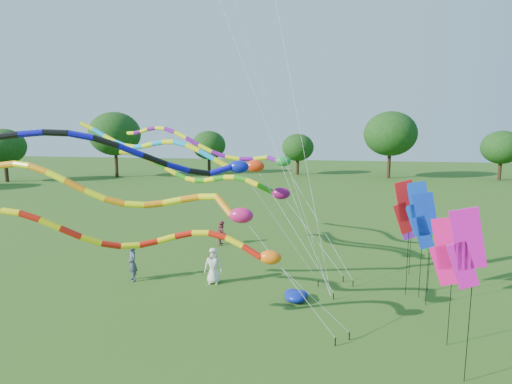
% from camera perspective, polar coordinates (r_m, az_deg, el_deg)
% --- Properties ---
extents(ground, '(160.00, 160.00, 0.00)m').
position_cam_1_polar(ground, '(16.21, 0.54, -19.62)').
color(ground, '#235215').
rests_on(ground, ground).
extents(tree_ring, '(119.97, 119.31, 9.70)m').
position_cam_1_polar(tree_ring, '(13.60, 14.39, -0.92)').
color(tree_ring, '#382314').
rests_on(tree_ring, ground).
extents(tube_kite_red, '(11.50, 2.61, 5.50)m').
position_cam_1_polar(tube_kite_red, '(15.42, -10.52, -6.60)').
color(tube_kite_red, black).
rests_on(tube_kite_red, ground).
extents(tube_kite_orange, '(13.22, 1.16, 6.93)m').
position_cam_1_polar(tube_kite_orange, '(16.21, -14.49, -0.55)').
color(tube_kite_orange, black).
rests_on(tube_kite_orange, ground).
extents(tube_kite_purple, '(13.95, 5.68, 8.26)m').
position_cam_1_polar(tube_kite_purple, '(23.99, -5.72, 6.01)').
color(tube_kite_purple, black).
rests_on(tube_kite_purple, ground).
extents(tube_kite_blue, '(15.84, 6.13, 8.38)m').
position_cam_1_polar(tube_kite_blue, '(18.58, -18.06, 5.05)').
color(tube_kite_blue, black).
rests_on(tube_kite_blue, ground).
extents(tube_kite_cyan, '(14.01, 4.03, 8.40)m').
position_cam_1_polar(tube_kite_cyan, '(21.69, -9.98, 5.42)').
color(tube_kite_cyan, black).
rests_on(tube_kite_cyan, ground).
extents(tube_kite_green, '(12.75, 2.80, 6.81)m').
position_cam_1_polar(tube_kite_green, '(23.10, -4.81, 1.74)').
color(tube_kite_green, black).
rests_on(tube_kite_green, ground).
extents(banner_pole_blue_b, '(1.14, 0.40, 5.34)m').
position_cam_1_polar(banner_pole_blue_b, '(20.17, 20.81, -2.14)').
color(banner_pole_blue_b, black).
rests_on(banner_pole_blue_b, ground).
extents(banner_pole_violet, '(1.16, 0.21, 4.34)m').
position_cam_1_polar(banner_pole_violet, '(23.27, 19.52, -3.13)').
color(banner_pole_violet, black).
rests_on(banner_pole_violet, ground).
extents(banner_pole_blue_a, '(1.16, 0.19, 4.99)m').
position_cam_1_polar(banner_pole_blue_a, '(19.46, 21.57, -3.62)').
color(banner_pole_blue_a, black).
rests_on(banner_pole_blue_a, ground).
extents(banner_pole_magenta_a, '(1.16, 0.08, 5.45)m').
position_cam_1_polar(banner_pole_magenta_a, '(13.98, 26.21, -6.85)').
color(banner_pole_magenta_a, black).
rests_on(banner_pole_magenta_a, ground).
extents(banner_pole_green, '(1.16, 0.12, 4.45)m').
position_cam_1_polar(banner_pole_green, '(21.24, 21.75, -4.09)').
color(banner_pole_green, black).
rests_on(banner_pole_green, ground).
extents(banner_pole_magenta_b, '(1.14, 0.40, 4.67)m').
position_cam_1_polar(banner_pole_magenta_b, '(16.30, 24.00, -7.29)').
color(banner_pole_magenta_b, black).
rests_on(banner_pole_magenta_b, ground).
extents(banner_pole_red, '(1.15, 0.35, 5.37)m').
position_cam_1_polar(banner_pole_red, '(20.20, 19.26, -1.97)').
color(banner_pole_red, black).
rests_on(banner_pole_red, ground).
extents(blue_nylon_heap, '(1.96, 1.86, 0.49)m').
position_cam_1_polar(blue_nylon_heap, '(19.59, 4.86, -13.64)').
color(blue_nylon_heap, '#0B1D96').
rests_on(blue_nylon_heap, ground).
extents(person_a, '(0.94, 0.67, 1.80)m').
position_cam_1_polar(person_a, '(21.40, -5.70, -9.75)').
color(person_a, silver).
rests_on(person_a, ground).
extents(person_b, '(0.79, 0.80, 1.86)m').
position_cam_1_polar(person_b, '(22.48, -16.16, -9.06)').
color(person_b, '#3E4657').
rests_on(person_b, ground).
extents(person_c, '(0.66, 0.81, 1.56)m').
position_cam_1_polar(person_c, '(28.05, -4.55, -5.44)').
color(person_c, maroon).
rests_on(person_c, ground).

